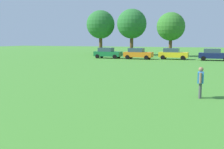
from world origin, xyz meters
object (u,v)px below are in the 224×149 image
(parked_car_orange_1, at_px, (138,53))
(tree_far_right, at_px, (171,27))
(parked_car_green_0, at_px, (107,53))
(parked_car_yellow_2, at_px, (173,54))
(tree_center, at_px, (132,24))
(adult_bystander, at_px, (201,80))
(parked_car_navy_3, at_px, (214,55))
(tree_far_left, at_px, (101,25))

(parked_car_orange_1, relative_size, tree_far_right, 0.56)
(parked_car_green_0, bearing_deg, tree_far_right, 44.07)
(parked_car_yellow_2, xyz_separation_m, tree_far_right, (-1.52, 7.27, 4.34))
(parked_car_orange_1, relative_size, parked_car_yellow_2, 1.00)
(parked_car_orange_1, relative_size, tree_center, 0.49)
(adult_bystander, height_order, parked_car_navy_3, parked_car_navy_3)
(parked_car_green_0, relative_size, parked_car_yellow_2, 1.00)
(parked_car_yellow_2, distance_m, parked_car_navy_3, 5.82)
(parked_car_yellow_2, bearing_deg, adult_bystander, -79.10)
(adult_bystander, xyz_separation_m, tree_far_right, (-6.85, 34.89, 4.24))
(parked_car_green_0, bearing_deg, tree_center, 84.17)
(adult_bystander, height_order, tree_center, tree_center)
(adult_bystander, bearing_deg, tree_far_right, -170.09)
(adult_bystander, relative_size, parked_car_green_0, 0.37)
(adult_bystander, relative_size, tree_far_left, 0.18)
(parked_car_green_0, relative_size, parked_car_orange_1, 1.00)
(parked_car_navy_3, distance_m, tree_center, 18.35)
(parked_car_green_0, xyz_separation_m, parked_car_yellow_2, (10.17, 1.10, 0.00))
(adult_bystander, bearing_deg, parked_car_orange_1, -159.56)
(parked_car_navy_3, relative_size, tree_far_left, 0.49)
(tree_far_left, bearing_deg, tree_far_right, -8.15)
(parked_car_yellow_2, relative_size, tree_far_right, 0.56)
(parked_car_orange_1, distance_m, tree_far_left, 15.82)
(parked_car_green_0, height_order, tree_far_right, tree_far_right)
(parked_car_green_0, distance_m, tree_far_right, 12.79)
(parked_car_green_0, relative_size, tree_far_left, 0.49)
(tree_far_left, distance_m, tree_far_right, 14.33)
(adult_bystander, relative_size, tree_center, 0.18)
(parked_car_green_0, xyz_separation_m, tree_far_left, (-5.52, 10.40, 5.04))
(parked_car_navy_3, height_order, tree_far_left, tree_far_left)
(parked_car_green_0, bearing_deg, tree_far_left, 117.98)
(parked_car_navy_3, bearing_deg, tree_far_left, 155.68)
(parked_car_navy_3, xyz_separation_m, tree_far_right, (-7.33, 7.68, 4.34))
(adult_bystander, bearing_deg, parked_car_navy_3, 177.80)
(adult_bystander, height_order, parked_car_yellow_2, parked_car_yellow_2)
(parked_car_navy_3, xyz_separation_m, tree_center, (-14.95, 9.37, 5.04))
(parked_car_orange_1, xyz_separation_m, tree_far_right, (3.59, 8.59, 4.34))
(parked_car_green_0, bearing_deg, parked_car_yellow_2, 6.18)
(parked_car_yellow_2, height_order, tree_center, tree_center)
(tree_far_left, bearing_deg, parked_car_green_0, -62.02)
(parked_car_green_0, relative_size, parked_car_navy_3, 1.00)
(parked_car_green_0, distance_m, parked_car_orange_1, 5.06)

